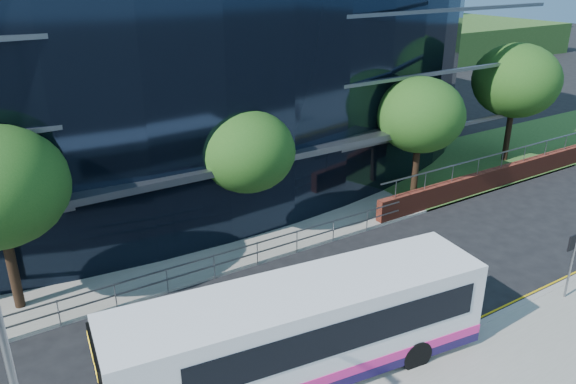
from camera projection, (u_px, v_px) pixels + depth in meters
ground at (449, 317)px, 20.36m from camera, size 200.00×200.00×0.00m
kerb at (471, 329)px, 19.55m from camera, size 80.00×0.25×0.16m
yellow_line_outer at (466, 328)px, 19.74m from camera, size 80.00×0.08×0.01m
yellow_line_inner at (463, 326)px, 19.86m from camera, size 80.00×0.08×0.01m
far_forecourt at (177, 239)px, 25.90m from camera, size 50.00×8.00×0.10m
grass_verge at (563, 137)px, 40.88m from camera, size 36.00×8.00×0.12m
glass_office at (132, 37)px, 31.52m from camera, size 44.00×23.10×16.00m
guard_railings at (167, 275)px, 21.50m from camera, size 24.00×0.05×1.10m
street_sign at (574, 250)px, 20.55m from camera, size 0.85×0.09×2.80m
tree_far_b at (247, 151)px, 24.64m from camera, size 4.29×4.29×6.05m
tree_far_c at (420, 115)px, 29.12m from camera, size 4.62×4.62×6.51m
tree_far_d at (516, 81)px, 34.15m from camera, size 5.28×5.28×7.44m
tree_dist_e at (328, 33)px, 61.71m from camera, size 4.62×4.62×6.51m
tree_dist_f at (420, 26)px, 71.38m from camera, size 4.29×4.29×6.05m
city_bus at (305, 330)px, 16.86m from camera, size 11.97×4.17×3.17m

